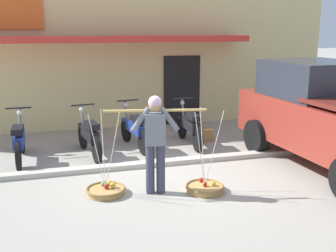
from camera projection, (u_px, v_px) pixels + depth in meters
The scene contains 12 objects.
ground_plane at pixel (166, 177), 7.83m from camera, with size 90.00×90.00×0.00m, color #9E998C.
sidewalk_curb at pixel (157, 163), 8.47m from camera, with size 20.00×0.24×0.10m, color #BAB4A5.
fruit_vendor at pixel (155, 138), 6.85m from camera, with size 1.68×0.39×1.70m.
fruit_basket_left_side at pixel (106, 190), 7.00m from camera, with size 0.68×0.68×1.45m.
fruit_basket_right_side at pixel (205, 187), 7.12m from camera, with size 0.68×0.68×1.45m.
motorcycle_nearest_shop at pixel (19, 141), 8.65m from camera, with size 0.54×1.82×1.09m.
motorcycle_second_in_row at pixel (89, 136), 9.05m from camera, with size 0.54×1.81×1.09m.
motorcycle_third_in_row at pixel (135, 129), 9.62m from camera, with size 0.54×1.81×1.09m.
motorcycle_end_of_row at pixel (190, 127), 9.89m from camera, with size 0.54×1.82×1.09m.
parked_truck at pixel (334, 117), 8.24m from camera, with size 2.34×4.79×2.10m.
storefront_building at pixel (103, 49), 13.62m from camera, with size 13.00×6.00×4.20m.
wooden_crate at pixel (203, 134), 10.33m from camera, with size 0.44×0.36×0.32m, color olive.
Camera 1 is at (-2.00, -7.12, 2.76)m, focal length 43.76 mm.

